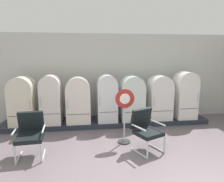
% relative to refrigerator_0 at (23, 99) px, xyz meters
% --- Properties ---
extents(ground, '(12.00, 10.00, 0.05)m').
position_rel_refrigerator_0_xyz_m(ground, '(2.52, -2.93, -0.93)').
color(ground, slate).
extents(back_wall, '(11.76, 0.12, 2.89)m').
position_rel_refrigerator_0_xyz_m(back_wall, '(2.52, 0.73, 0.56)').
color(back_wall, beige).
rests_on(back_wall, ground).
extents(display_plinth, '(6.45, 0.95, 0.15)m').
position_rel_refrigerator_0_xyz_m(display_plinth, '(2.52, 0.09, -0.83)').
color(display_plinth, '#242B37').
rests_on(display_plinth, ground).
extents(refrigerator_0, '(0.71, 0.71, 1.44)m').
position_rel_refrigerator_0_xyz_m(refrigerator_0, '(0.00, 0.00, 0.00)').
color(refrigerator_0, beige).
rests_on(refrigerator_0, display_plinth).
extents(refrigerator_1, '(0.59, 0.69, 1.48)m').
position_rel_refrigerator_0_xyz_m(refrigerator_1, '(0.82, -0.01, 0.03)').
color(refrigerator_1, silver).
rests_on(refrigerator_1, display_plinth).
extents(refrigerator_2, '(0.72, 0.62, 1.41)m').
position_rel_refrigerator_0_xyz_m(refrigerator_2, '(1.63, -0.05, -0.02)').
color(refrigerator_2, silver).
rests_on(refrigerator_2, display_plinth).
extents(refrigerator_3, '(0.61, 0.69, 1.46)m').
position_rel_refrigerator_0_xyz_m(refrigerator_3, '(2.51, -0.01, 0.02)').
color(refrigerator_3, white).
rests_on(refrigerator_3, display_plinth).
extents(refrigerator_4, '(0.72, 0.70, 1.41)m').
position_rel_refrigerator_0_xyz_m(refrigerator_4, '(3.31, -0.00, -0.02)').
color(refrigerator_4, silver).
rests_on(refrigerator_4, display_plinth).
extents(refrigerator_5, '(0.71, 0.68, 1.41)m').
position_rel_refrigerator_0_xyz_m(refrigerator_5, '(4.21, -0.02, -0.01)').
color(refrigerator_5, white).
rests_on(refrigerator_5, display_plinth).
extents(refrigerator_6, '(0.65, 0.63, 1.52)m').
position_rel_refrigerator_0_xyz_m(refrigerator_6, '(5.07, -0.04, 0.05)').
color(refrigerator_6, white).
rests_on(refrigerator_6, display_plinth).
extents(armchair_left, '(0.65, 0.68, 0.97)m').
position_rel_refrigerator_0_xyz_m(armchair_left, '(0.64, -1.77, -0.36)').
color(armchair_left, silver).
rests_on(armchair_left, ground).
extents(armchair_right, '(0.77, 0.81, 0.97)m').
position_rel_refrigerator_0_xyz_m(armchair_right, '(3.21, -1.84, -0.36)').
color(armchair_right, silver).
rests_on(armchair_right, ground).
extents(sign_stand, '(0.47, 0.32, 1.38)m').
position_rel_refrigerator_0_xyz_m(sign_stand, '(2.80, -1.38, -0.22)').
color(sign_stand, '#2D2D30').
rests_on(sign_stand, ground).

